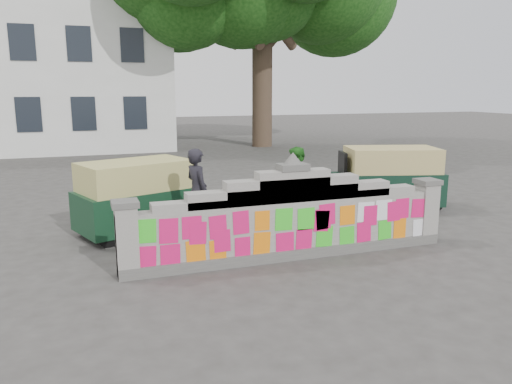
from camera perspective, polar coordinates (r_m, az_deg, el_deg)
ground at (r=9.60m, az=4.07°, el=-7.45°), size 100.00×100.00×0.00m
parapet_wall at (r=9.37m, az=4.15°, el=-3.12°), size 6.48×0.44×2.01m
building at (r=30.48m, az=-26.38°, el=12.13°), size 16.00×10.00×8.90m
cyclist_bike at (r=10.29m, az=-6.65°, el=-3.20°), size 2.06×1.23×1.02m
cyclist_rider at (r=10.20m, az=-6.70°, el=-1.27°), size 0.58×0.73×1.73m
pedestrian at (r=12.24m, az=4.75°, el=1.02°), size 0.96×1.06×1.77m
rickshaw_left at (r=11.30m, az=-13.17°, el=-0.40°), size 2.98×2.13×1.61m
rickshaw_right at (r=13.72m, az=14.85°, el=1.67°), size 3.04×2.02×1.63m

